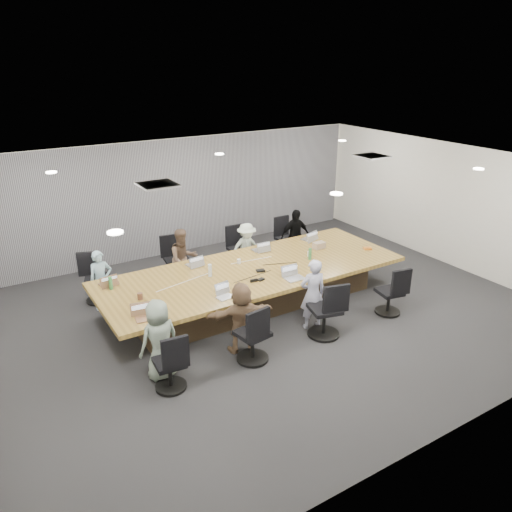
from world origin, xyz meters
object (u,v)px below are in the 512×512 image
person_1 (183,259)px  bottle_green_left (111,283)px  person_3 (295,236)px  laptop_5 (225,297)px  laptop_2 (260,250)px  laptop_1 (195,264)px  person_5 (241,317)px  snack_packet (368,248)px  chair_2 (239,252)px  chair_5 (253,338)px  bottle_green_right (310,254)px  laptop_0 (109,283)px  bottle_clear (210,270)px  chair_3 (286,242)px  chair_1 (177,264)px  laptop_6 (295,279)px  person_2 (247,249)px  conference_table (253,285)px  laptop_4 (146,318)px  laptop_3 (309,239)px  person_6 (313,294)px  person_0 (101,280)px  chair_6 (324,313)px  stapler (254,280)px  person_4 (159,340)px  chair_4 (170,367)px  chair_7 (389,295)px  canvas_bag (319,245)px

person_1 → bottle_green_left: (-1.74, -0.79, 0.20)m
person_3 → laptop_5: size_ratio=4.52×
laptop_2 → person_1: bearing=-18.3°
person_1 → laptop_1: bearing=-92.5°
person_5 → snack_packet: (3.70, 0.99, 0.14)m
chair_2 → chair_5: size_ratio=0.94×
laptop_2 → bottle_green_right: bottle_green_right is taller
laptop_0 → laptop_1: same height
bottle_green_left → bottle_clear: (1.75, -0.42, 0.00)m
person_5 → bottle_green_right: bearing=-138.8°
chair_3 → chair_1: bearing=0.4°
laptop_6 → chair_5: bearing=-147.1°
laptop_5 → chair_1: bearing=78.7°
laptop_0 → bottle_green_left: 0.27m
person_3 → person_2: bearing=-175.3°
conference_table → laptop_4: (-2.47, -0.80, 0.35)m
chair_3 → bottle_green_left: 4.75m
chair_1 → bottle_green_left: (-1.74, -1.14, 0.42)m
snack_packet → laptop_1: bearing=161.8°
laptop_3 → chair_3: bearing=-104.3°
chair_2 → person_3: (1.32, -0.35, 0.26)m
person_5 → person_6: size_ratio=0.93×
chair_5 → laptop_2: 3.04m
laptop_3 → snack_packet: 1.35m
person_1 → person_6: size_ratio=1.00×
conference_table → person_5: bearing=-127.8°
person_0 → laptop_4: person_0 is taller
laptop_5 → person_2: bearing=44.3°
chair_3 → person_6: (-1.55, -3.05, 0.28)m
chair_2 → laptop_5: chair_2 is taller
chair_6 → stapler: bearing=135.0°
chair_6 → bottle_green_right: 1.78m
bottle_clear → laptop_0: bearing=159.1°
bottle_green_left → snack_packet: (5.27, -0.92, -0.10)m
laptop_3 → person_4: bearing=11.6°
person_2 → person_4: (-3.11, -2.70, 0.06)m
person_3 → person_6: (-1.55, -2.70, 0.02)m
bottle_clear → chair_4: bearing=-131.0°
chair_3 → bottle_green_left: size_ratio=3.24×
chair_4 → chair_5: chair_5 is taller
person_3 → bottle_green_right: size_ratio=5.42×
snack_packet → chair_5: bearing=-160.1°
laptop_3 → chair_2: bearing=-48.5°
person_0 → bottle_clear: (1.73, -1.21, 0.26)m
chair_7 → person_4: size_ratio=0.58×
person_4 → chair_7: bearing=166.8°
stapler → canvas_bag: bearing=25.2°
laptop_6 → snack_packet: (2.23, 0.44, 0.01)m
chair_4 → chair_3: bearing=42.3°
person_1 → laptop_4: 2.67m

